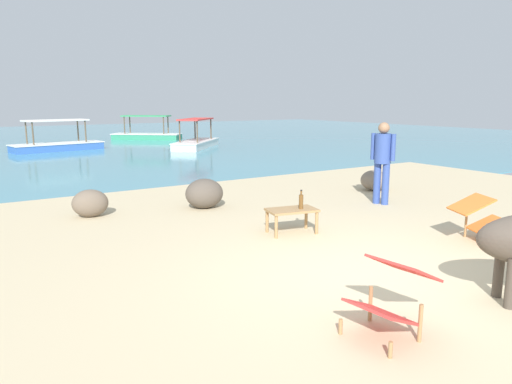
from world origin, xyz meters
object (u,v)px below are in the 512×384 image
Objects in this scene: deck_chair_near at (480,216)px; boat_green at (147,134)px; low_bench_table at (292,213)px; boat_white at (196,142)px; person_standing at (383,157)px; boat_blue at (57,144)px; deck_chair_far at (392,292)px; bottle at (301,201)px.

boat_green is at bearing 108.25° from deck_chair_near.
boat_white reaches higher than low_bench_table.
boat_green is at bearing -114.01° from person_standing.
boat_blue is 1.10× the size of boat_white.
boat_green is (5.23, 3.64, 0.00)m from boat_blue.
boat_blue is at bearing -105.16° from boat_green.
deck_chair_far is 0.23× the size of boat_green.
person_standing is at bearing -55.96° from boat_green.
person_standing reaches higher than boat_white.
bottle is 0.32× the size of deck_chair_near.
deck_chair_far is at bearing 25.75° from person_standing.
boat_white reaches higher than bottle.
bottle is 19.91m from boat_green.
boat_blue reaches higher than deck_chair_near.
person_standing is 13.07m from boat_white.
deck_chair_far is at bearing -102.84° from boat_blue.
deck_chair_near is 21.33m from boat_green.
low_bench_table is at bearing -2.57° from person_standing.
boat_blue is at bearing 123.75° from deck_chair_near.
low_bench_table is 14.52m from boat_white.
boat_green is (4.61, 19.37, -0.26)m from bottle.
deck_chair_near is (2.02, -1.85, 0.06)m from low_bench_table.
low_bench_table is 2.82× the size of bottle.
boat_green reaches higher than bottle.
boat_white reaches higher than deck_chair_near.
boat_green is 1.02× the size of boat_white.
deck_chair_far is 0.24× the size of boat_white.
bottle is 15.74m from boat_blue.
deck_chair_far is 5.61m from person_standing.
boat_green is (4.74, 19.31, -0.07)m from low_bench_table.
low_bench_table is 0.23m from bottle.
bottle and deck_chair_near have the same top height.
person_standing reaches higher than boat_green.
boat_green is at bearing -134.85° from boat_white.
boat_blue is (-2.51, 17.51, -0.13)m from deck_chair_near.
deck_chair_near is at bearing -165.58° from deck_chair_far.
low_bench_table is 0.24× the size of boat_white.
person_standing is (2.67, 0.84, 0.44)m from bottle.
boat_white is at bearing 81.94° from low_bench_table.
person_standing is (0.78, 2.62, 0.56)m from deck_chair_near.
boat_green is 5.66m from boat_white.
person_standing is (4.03, 3.86, 0.56)m from deck_chair_far.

